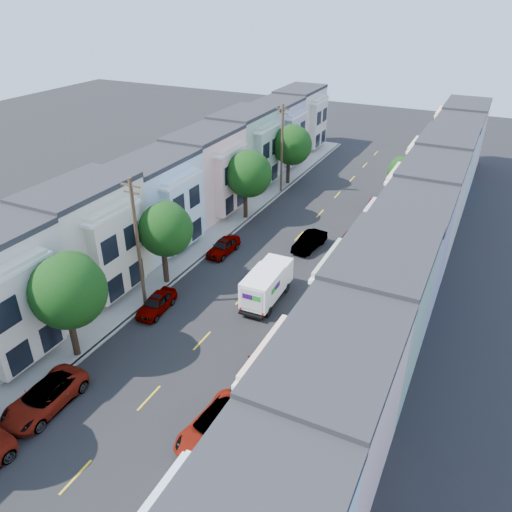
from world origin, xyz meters
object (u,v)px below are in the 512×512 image
Objects in this scene: parked_right_d at (374,205)px; tree_c at (165,230)px; parked_right_c at (349,239)px; parked_right_b at (263,358)px; tree_e at (291,145)px; utility_pole_far at (282,149)px; parked_left_b at (44,398)px; utility_pole_near at (138,244)px; fedex_truck at (267,284)px; parked_left_c at (157,303)px; lead_sedan at (310,242)px; tree_far_r at (401,172)px; parked_left_d at (223,246)px; parked_right_a at (215,426)px; tree_b at (67,291)px; tree_d at (248,174)px.

tree_c is at bearing -122.36° from parked_right_d.
parked_right_b is at bearing -86.48° from parked_right_c.
parked_right_c is (11.20, -12.57, -4.24)m from tree_e.
tree_c is 13.29m from parked_right_b.
utility_pole_far reaches higher than parked_left_b.
utility_pole_near is 1.77× the size of fedex_truck.
parked_right_d is at bearing 65.10° from parked_left_c.
utility_pole_far is (0.00, 26.00, 0.00)m from utility_pole_near.
utility_pole_near is 16.79m from lead_sedan.
tree_far_r is 1.31× the size of parked_left_d.
fedex_truck reaches higher than parked_right_d.
parked_right_a is (11.20, -34.65, -4.44)m from utility_pole_far.
parked_left_d is (1.40, 16.64, -4.42)m from tree_b.
utility_pole_near is (0.00, -17.47, 0.26)m from tree_d.
parked_right_a is (-1.99, -36.04, -3.30)m from tree_far_r.
fedex_truck is at bearing -69.20° from utility_pole_far.
parked_left_d is (1.40, 6.48, -4.19)m from tree_c.
tree_b is at bearing -114.60° from parked_right_d.
fedex_truck is at bearing 108.90° from parked_right_a.
tree_b reaches higher than tree_far_r.
tree_d is 11.30m from tree_e.
tree_b is at bearing -90.00° from tree_c.
tree_b is at bearing -92.57° from parked_left_d.
tree_c is 1.64× the size of parked_left_d.
tree_c is 1.62× the size of parked_right_b.
tree_far_r is 0.56× the size of utility_pole_near.
tree_e is (0.00, 25.50, 0.01)m from tree_c.
parked_left_b reaches higher than parked_left_d.
utility_pole_near is 14.83m from parked_right_a.
tree_b is 1.06× the size of tree_c.
parked_right_a is at bearing -44.14° from parked_left_c.
tree_b is 14.47m from fedex_truck.
parked_left_d is (0.00, 20.93, -0.04)m from parked_left_b.
tree_b is 1.72× the size of parked_right_b.
parked_left_d is (-6.76, 5.25, -0.82)m from fedex_truck.
parked_right_b is (11.20, -31.31, -4.18)m from tree_e.
fedex_truck reaches higher than parked_left_c.
parked_right_a is (3.12, -22.68, -0.01)m from lead_sedan.
lead_sedan is 15.91m from parked_left_c.
parked_left_c is (1.40, -26.40, -4.48)m from utility_pole_far.
tree_e is 29.51m from parked_left_c.
parked_right_a is (11.20, -37.43, -4.18)m from tree_e.
parked_right_b reaches higher than parked_right_c.
parked_right_c is (11.20, 16.21, -4.51)m from utility_pole_near.
lead_sedan is at bearing 61.11° from parked_left_c.
parked_left_c is (1.40, -17.87, -4.22)m from tree_d.
tree_far_r is 1.41× the size of parked_right_c.
parked_left_c is 1.08× the size of parked_right_d.
tree_e is 1.89× the size of parked_right_d.
parked_left_d is (-11.79, -17.63, -3.32)m from tree_far_r.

